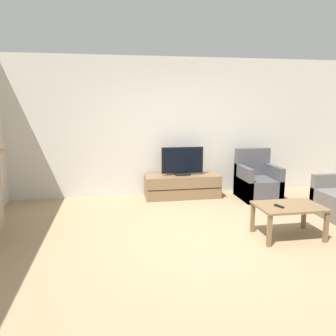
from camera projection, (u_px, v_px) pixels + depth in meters
ground_plane at (208, 241)px, 4.37m from camera, size 24.00×24.00×0.00m
wall_back at (174, 127)px, 6.51m from camera, size 12.00×0.06×2.70m
tv_stand at (182, 186)px, 6.43m from camera, size 1.46×0.52×0.44m
tv at (182, 162)px, 6.33m from camera, size 0.82×0.18×0.55m
armchair at (257, 183)px, 6.37m from camera, size 0.70×0.76×0.94m
coffee_table at (289, 210)px, 4.45m from camera, size 0.88×0.59×0.45m
remote at (279, 206)px, 4.37m from camera, size 0.08×0.16×0.02m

